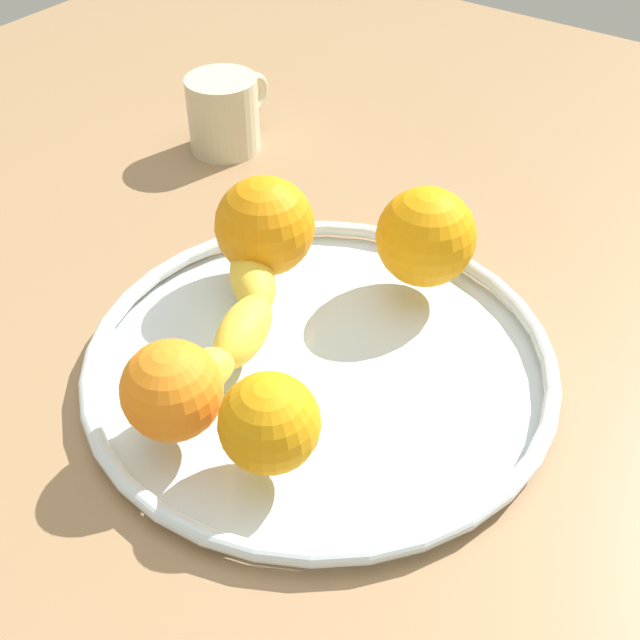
{
  "coord_description": "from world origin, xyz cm",
  "views": [
    {
      "loc": [
        -34.22,
        -24.39,
        41.43
      ],
      "look_at": [
        0.0,
        0.0,
        4.8
      ],
      "focal_mm": 45.47,
      "sensor_mm": 36.0,
      "label": 1
    }
  ],
  "objects_px": {
    "fruit_bowl": "(320,361)",
    "banana": "(230,324)",
    "orange_front_left": "(269,423)",
    "orange_front_right": "(172,390)",
    "ambient_mug": "(225,113)",
    "orange_back_left": "(265,226)",
    "orange_center": "(426,237)"
  },
  "relations": [
    {
      "from": "orange_front_left",
      "to": "orange_front_right",
      "type": "xyz_separation_m",
      "value": [
        -0.01,
        0.07,
        0.0
      ]
    },
    {
      "from": "orange_center",
      "to": "orange_front_left",
      "type": "bearing_deg",
      "value": -175.88
    },
    {
      "from": "fruit_bowl",
      "to": "orange_back_left",
      "type": "distance_m",
      "value": 0.12
    },
    {
      "from": "orange_back_left",
      "to": "orange_center",
      "type": "xyz_separation_m",
      "value": [
        0.06,
        -0.11,
        -0.0
      ]
    },
    {
      "from": "fruit_bowl",
      "to": "ambient_mug",
      "type": "xyz_separation_m",
      "value": [
        0.21,
        0.27,
        0.03
      ]
    },
    {
      "from": "fruit_bowl",
      "to": "orange_center",
      "type": "height_order",
      "value": "orange_center"
    },
    {
      "from": "orange_front_left",
      "to": "orange_center",
      "type": "xyz_separation_m",
      "value": [
        0.21,
        0.02,
        0.01
      ]
    },
    {
      "from": "banana",
      "to": "orange_front_right",
      "type": "distance_m",
      "value": 0.09
    },
    {
      "from": "banana",
      "to": "orange_front_right",
      "type": "relative_size",
      "value": 2.85
    },
    {
      "from": "ambient_mug",
      "to": "orange_back_left",
      "type": "bearing_deg",
      "value": -131.43
    },
    {
      "from": "orange_front_left",
      "to": "banana",
      "type": "bearing_deg",
      "value": 52.96
    },
    {
      "from": "banana",
      "to": "orange_front_left",
      "type": "xyz_separation_m",
      "value": [
        -0.07,
        -0.09,
        0.01
      ]
    },
    {
      "from": "orange_back_left",
      "to": "orange_center",
      "type": "height_order",
      "value": "orange_back_left"
    },
    {
      "from": "fruit_bowl",
      "to": "orange_front_right",
      "type": "relative_size",
      "value": 5.23
    },
    {
      "from": "orange_center",
      "to": "ambient_mug",
      "type": "relative_size",
      "value": 0.74
    },
    {
      "from": "banana",
      "to": "orange_back_left",
      "type": "relative_size",
      "value": 2.36
    },
    {
      "from": "fruit_bowl",
      "to": "banana",
      "type": "relative_size",
      "value": 1.83
    },
    {
      "from": "orange_front_left",
      "to": "fruit_bowl",
      "type": "bearing_deg",
      "value": 17.89
    },
    {
      "from": "orange_front_left",
      "to": "orange_center",
      "type": "relative_size",
      "value": 0.81
    },
    {
      "from": "orange_center",
      "to": "orange_front_right",
      "type": "relative_size",
      "value": 1.19
    },
    {
      "from": "orange_front_left",
      "to": "ambient_mug",
      "type": "xyz_separation_m",
      "value": [
        0.31,
        0.3,
        -0.01
      ]
    },
    {
      "from": "banana",
      "to": "orange_back_left",
      "type": "xyz_separation_m",
      "value": [
        0.09,
        0.04,
        0.02
      ]
    },
    {
      "from": "fruit_bowl",
      "to": "banana",
      "type": "xyz_separation_m",
      "value": [
        -0.03,
        0.06,
        0.03
      ]
    },
    {
      "from": "fruit_bowl",
      "to": "orange_center",
      "type": "xyz_separation_m",
      "value": [
        0.12,
        -0.02,
        0.05
      ]
    },
    {
      "from": "orange_back_left",
      "to": "ambient_mug",
      "type": "bearing_deg",
      "value": 48.57
    },
    {
      "from": "orange_front_left",
      "to": "ambient_mug",
      "type": "height_order",
      "value": "orange_front_left"
    },
    {
      "from": "orange_front_left",
      "to": "orange_center",
      "type": "height_order",
      "value": "orange_center"
    },
    {
      "from": "orange_back_left",
      "to": "ambient_mug",
      "type": "height_order",
      "value": "orange_back_left"
    },
    {
      "from": "fruit_bowl",
      "to": "orange_front_left",
      "type": "distance_m",
      "value": 0.11
    },
    {
      "from": "fruit_bowl",
      "to": "orange_front_left",
      "type": "relative_size",
      "value": 5.41
    },
    {
      "from": "banana",
      "to": "orange_front_right",
      "type": "bearing_deg",
      "value": 178.83
    },
    {
      "from": "orange_front_right",
      "to": "ambient_mug",
      "type": "distance_m",
      "value": 0.4
    }
  ]
}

